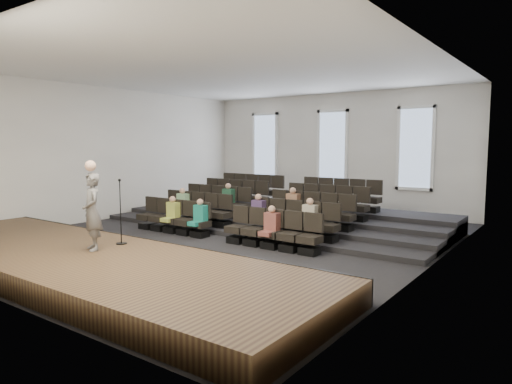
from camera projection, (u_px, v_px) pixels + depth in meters
ground at (230, 237)px, 14.14m from camera, size 14.00×14.00×0.00m
ceiling at (229, 72)px, 13.61m from camera, size 12.00×14.00×0.02m
wall_back at (333, 153)px, 19.54m from camera, size 12.00×0.04×5.00m
wall_left at (107, 154)px, 17.38m from camera, size 0.04×14.00×5.00m
wall_right at (435, 160)px, 10.38m from camera, size 0.04×14.00×5.00m
stage at (84, 263)px, 10.00m from camera, size 11.80×3.60×0.50m
stage_lip at (147, 249)px, 11.42m from camera, size 11.80×0.06×0.52m
risers at (285, 217)px, 16.68m from camera, size 11.80×4.80×0.60m
seating_rows at (259, 209)px, 15.31m from camera, size 6.80×4.70×1.67m
windows at (332, 148)px, 19.47m from camera, size 8.44×0.10×3.24m
audience at (237, 210)px, 14.31m from camera, size 5.45×2.64×1.10m
speaker at (92, 212)px, 10.10m from camera, size 0.74×0.62×1.73m
mic_stand at (121, 225)px, 10.77m from camera, size 0.26×0.26×1.55m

